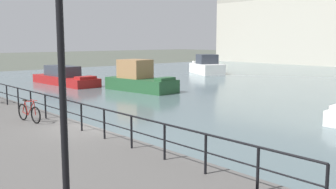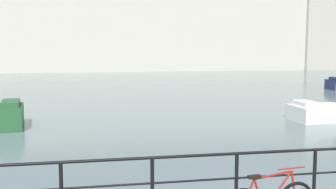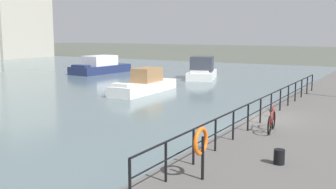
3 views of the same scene
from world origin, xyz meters
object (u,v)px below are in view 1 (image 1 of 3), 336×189
object	(u,v)px
parked_bicycle	(29,113)
quay_lamp_post	(62,73)
moored_harbor_tender	(207,67)
moored_blue_motorboat	(65,77)
moored_green_narrowboat	(139,79)

from	to	relation	value
parked_bicycle	quay_lamp_post	bearing A→B (deg)	-25.86
moored_harbor_tender	moored_blue_motorboat	xyz separation A→B (m)	(-1.05, -18.71, -0.26)
parked_bicycle	quay_lamp_post	distance (m)	10.76
moored_green_narrowboat	parked_bicycle	bearing A→B (deg)	-60.89
moored_green_narrowboat	moored_blue_motorboat	distance (m)	8.79
moored_harbor_tender	moored_green_narrowboat	bearing A→B (deg)	139.08
parked_bicycle	quay_lamp_post	size ratio (longest dim) A/B	0.39
moored_harbor_tender	quay_lamp_post	bearing A→B (deg)	153.99
moored_blue_motorboat	quay_lamp_post	distance (m)	31.28
moored_green_narrowboat	moored_harbor_tender	bearing A→B (deg)	107.68
moored_green_narrowboat	moored_blue_motorboat	world-z (taller)	moored_green_narrowboat
moored_harbor_tender	moored_blue_motorboat	distance (m)	18.74
moored_green_narrowboat	moored_blue_motorboat	bearing A→B (deg)	-170.25
moored_green_narrowboat	quay_lamp_post	world-z (taller)	quay_lamp_post
moored_green_narrowboat	moored_harbor_tender	distance (m)	17.81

